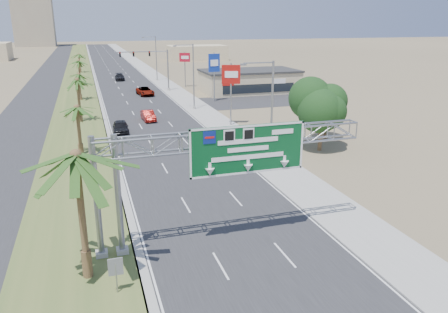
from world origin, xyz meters
name	(u,v)px	position (x,y,z in m)	size (l,w,h in m)	color
road	(117,72)	(0.00, 110.00, 0.01)	(12.00, 300.00, 0.02)	#28282B
sidewalk_right	(148,70)	(8.50, 110.00, 0.05)	(4.00, 300.00, 0.10)	#9E9B93
median_grass	(79,73)	(-10.00, 110.00, 0.06)	(7.00, 300.00, 0.12)	#495F2A
opposing_road	(51,74)	(-17.00, 110.00, 0.01)	(8.00, 300.00, 0.02)	#28282B
sign_gantry	(221,149)	(-1.06, 9.93, 6.06)	(16.75, 1.24, 7.50)	gray
palm_near	(76,156)	(-9.20, 8.00, 6.93)	(5.70, 5.70, 8.35)	brown
palm_row_b	(77,108)	(-9.50, 32.00, 4.90)	(3.99, 3.99, 5.95)	brown
palm_row_c	(77,81)	(-9.50, 48.00, 5.66)	(3.99, 3.99, 6.75)	brown
palm_row_d	(78,75)	(-9.50, 66.00, 4.42)	(3.99, 3.99, 5.45)	brown
palm_row_e	(78,61)	(-9.50, 85.00, 5.09)	(3.99, 3.99, 6.15)	brown
palm_row_f	(79,55)	(-9.50, 110.00, 4.71)	(3.99, 3.99, 5.75)	brown
streetlight_near	(270,120)	(7.30, 22.00, 4.69)	(3.27, 0.44, 10.00)	gray
streetlight_mid	(192,79)	(7.30, 52.00, 4.69)	(3.27, 0.44, 10.00)	gray
streetlight_far	(156,60)	(7.30, 88.00, 4.69)	(3.27, 0.44, 10.00)	gray
signal_mast	(158,66)	(5.17, 71.97, 4.85)	(10.28, 0.71, 8.00)	gray
store_building	(249,82)	(22.00, 66.00, 2.00)	(18.00, 10.00, 4.00)	tan
oak_near	(322,109)	(15.00, 26.00, 4.53)	(4.50, 4.50, 6.80)	brown
oak_far	(327,107)	(18.00, 30.00, 3.82)	(3.50, 3.50, 5.60)	brown
median_signback_a	(116,269)	(-7.80, 6.00, 1.45)	(0.75, 0.08, 2.08)	gray
median_signback_b	(94,187)	(-8.50, 18.00, 1.45)	(0.75, 0.08, 2.08)	gray
tower_distant	(33,12)	(-32.00, 250.00, 17.50)	(20.00, 16.00, 35.00)	gray
building_distant_right	(197,53)	(30.00, 140.00, 2.50)	(20.00, 12.00, 5.00)	tan
car_left_lane	(121,127)	(-4.80, 39.89, 0.79)	(1.87, 4.65, 1.58)	black
car_mid_lane	(148,116)	(-0.53, 46.09, 0.71)	(1.51, 4.33, 1.43)	maroon
car_right_lane	(145,91)	(2.00, 67.93, 0.76)	(2.52, 5.47, 1.52)	gray
car_far	(120,77)	(-0.74, 91.28, 0.75)	(2.10, 5.16, 1.50)	black
pole_sign_red_near	(231,78)	(9.52, 39.86, 6.34)	(2.37, 1.03, 8.15)	gray
pole_sign_blue	(214,65)	(12.50, 57.84, 6.20)	(2.02, 0.61, 8.27)	gray
pole_sign_red_far	(185,60)	(11.47, 75.91, 5.65)	(2.13, 1.17, 7.23)	gray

